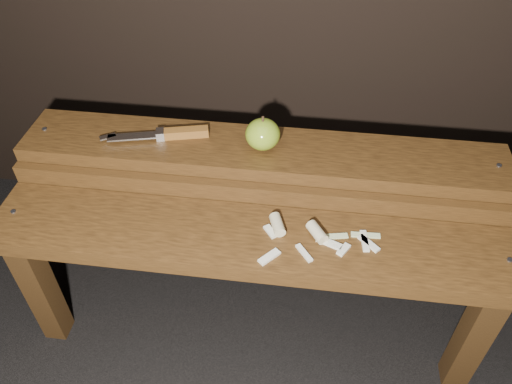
# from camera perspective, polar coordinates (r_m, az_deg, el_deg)

# --- Properties ---
(ground) EXTENTS (60.00, 60.00, 0.00)m
(ground) POSITION_cam_1_polar(r_m,az_deg,el_deg) (1.48, -0.31, -14.45)
(ground) COLOR black
(bench_front_tier) EXTENTS (1.20, 0.20, 0.42)m
(bench_front_tier) POSITION_cam_1_polar(r_m,az_deg,el_deg) (1.16, -0.78, -7.54)
(bench_front_tier) COLOR #301D0C
(bench_front_tier) RESTS_ON ground
(bench_rear_tier) EXTENTS (1.20, 0.21, 0.50)m
(bench_rear_tier) POSITION_cam_1_polar(r_m,az_deg,el_deg) (1.28, 0.62, 2.01)
(bench_rear_tier) COLOR #301D0C
(bench_rear_tier) RESTS_ON ground
(apple) EXTENTS (0.08, 0.08, 0.09)m
(apple) POSITION_cam_1_polar(r_m,az_deg,el_deg) (1.20, 0.77, 6.62)
(apple) COLOR olive
(apple) RESTS_ON bench_rear_tier
(knife) EXTENTS (0.27, 0.09, 0.02)m
(knife) POSITION_cam_1_polar(r_m,az_deg,el_deg) (1.27, -9.52, 6.59)
(knife) COLOR brown
(knife) RESTS_ON bench_rear_tier
(apple_scraps) EXTENTS (0.26, 0.14, 0.03)m
(apple_scraps) POSITION_cam_1_polar(r_m,az_deg,el_deg) (1.11, 5.90, -4.75)
(apple_scraps) COLOR beige
(apple_scraps) RESTS_ON bench_front_tier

